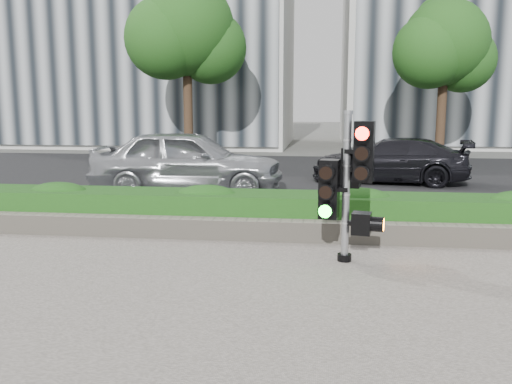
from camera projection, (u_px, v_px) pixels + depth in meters
The scene contains 12 objects.
ground at pixel (255, 278), 7.19m from camera, with size 120.00×120.00×0.00m, color #51514C.
sidewalk at pixel (221, 366), 4.74m from camera, with size 16.00×11.00×0.03m, color #9E9389.
road at pixel (294, 177), 16.98m from camera, with size 60.00×13.00×0.02m, color black.
curb at pixel (276, 222), 10.26m from camera, with size 60.00×0.25×0.12m, color gray.
stone_wall at pixel (269, 230), 9.02m from camera, with size 12.00×0.32×0.34m, color gray.
hedge at pixel (273, 212), 9.62m from camera, with size 12.00×1.00×0.68m, color #348027.
building_left at pixel (144, 6), 29.57m from camera, with size 16.00×9.00×15.00m, color #B7B7B2.
tree_left at pixel (186, 32), 21.17m from camera, with size 4.61×4.03×7.34m.
tree_right at pixel (444, 46), 21.03m from camera, with size 4.10×3.58×6.53m.
traffic_signal at pixel (349, 179), 7.68m from camera, with size 0.78×0.61×2.16m.
car_silver at pixel (188, 161), 13.67m from camera, with size 1.93×4.80×1.63m, color #ABAEB2.
car_dark at pixel (390, 160), 15.57m from camera, with size 1.80×4.42×1.28m, color black.
Camera 1 is at (0.85, -6.85, 2.29)m, focal length 38.00 mm.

